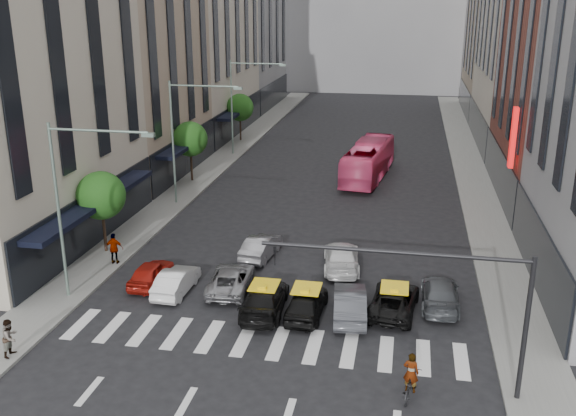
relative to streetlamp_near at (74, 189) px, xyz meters
The scene contains 30 objects.
ground 12.32m from the streetlamp_near, 21.72° to the right, with size 160.00×160.00×0.00m, color black.
sidewalk_left 26.69m from the streetlamp_near, 93.21° to the left, with size 3.00×96.00×0.15m, color slate.
sidewalk_right 34.27m from the streetlamp_near, 50.35° to the left, with size 3.00×96.00×0.15m, color slate.
building_left_a 12.76m from the streetlamp_near, 134.82° to the left, with size 8.00×18.00×28.00m, color beige.
building_left_b 25.72m from the streetlamp_near, 106.16° to the left, with size 8.00×16.00×24.00m, color tan.
building_right_b 36.20m from the streetlamp_near, 40.38° to the left, with size 8.00×18.00×26.00m, color brown.
building_right_d 67.22m from the streetlamp_near, 66.09° to the left, with size 8.00×18.00×28.00m, color tan.
tree_near 6.65m from the streetlamp_near, 106.32° to the left, with size 2.88×2.88×4.95m.
tree_mid 22.18m from the streetlamp_near, 94.56° to the left, with size 2.88×2.88×4.95m.
tree_far 38.11m from the streetlamp_near, 92.65° to the left, with size 2.88×2.88×4.95m.
streetlamp_near is the anchor object (origin of this frame).
streetlamp_mid 16.00m from the streetlamp_near, 90.00° to the left, with size 5.38×0.25×9.00m.
streetlamp_far 32.00m from the streetlamp_near, 90.00° to the left, with size 5.38×0.25×9.00m.
traffic_signal 18.48m from the streetlamp_near, 15.74° to the right, with size 10.10×0.20×6.00m.
liberty_sign 27.73m from the streetlamp_near, 35.24° to the left, with size 0.30×0.70×4.00m.
car_red 6.35m from the streetlamp_near, 41.80° to the left, with size 1.52×3.77×1.28m, color #9B160E.
car_white_front 7.01m from the streetlamp_near, 20.63° to the left, with size 1.38×3.94×1.30m, color silver.
car_silver 9.15m from the streetlamp_near, 18.93° to the left, with size 2.11×4.57×1.27m, color gray.
taxi_left 10.73m from the streetlamp_near, ahead, with size 1.99×4.89×1.42m, color black.
taxi_center 12.59m from the streetlamp_near, ahead, with size 1.67×4.16×1.42m, color black.
car_grey_mid 14.51m from the streetlamp_near, ahead, with size 1.54×4.41×1.45m, color #414349.
taxi_right 16.56m from the streetlamp_near, ahead, with size 2.14×4.64×1.29m, color black.
car_grey_curb 18.82m from the streetlamp_near, ahead, with size 1.86×4.59×1.33m, color #45484D.
car_row2_left 11.69m from the streetlamp_near, 43.02° to the left, with size 1.43×4.09×1.35m, color gray.
car_row2_right 14.97m from the streetlamp_near, 26.91° to the left, with size 1.98×4.88×1.42m, color silver.
bus 29.08m from the streetlamp_near, 63.86° to the left, with size 2.62×11.19×3.12m, color #E84477.
motorcycle 18.19m from the streetlamp_near, 18.48° to the right, with size 0.66×1.89×0.99m, color black.
rider 17.84m from the streetlamp_near, 18.48° to the right, with size 0.61×0.40×1.66m, color gray.
pedestrian_near 7.63m from the streetlamp_near, 93.49° to the right, with size 0.82×0.64×1.69m, color gray.
pedestrian_far 6.48m from the streetlamp_near, 94.74° to the left, with size 1.08×0.45×1.84m, color gray.
Camera 1 is at (5.77, -23.41, 14.84)m, focal length 40.00 mm.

